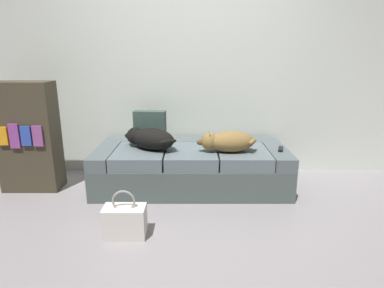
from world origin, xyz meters
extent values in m
plane|color=gray|center=(0.00, 0.00, 0.00)|extent=(10.00, 10.00, 0.00)
cube|color=silver|center=(0.00, 1.60, 1.40)|extent=(6.40, 0.10, 2.80)
cube|color=#4B5754|center=(0.00, 1.05, 0.15)|extent=(1.95, 0.86, 0.30)
cube|color=#556064|center=(-0.87, 1.05, 0.36)|extent=(0.20, 0.86, 0.13)
cube|color=#556064|center=(0.87, 1.05, 0.36)|extent=(0.20, 0.86, 0.13)
cube|color=#556064|center=(0.00, 1.38, 0.36)|extent=(1.55, 0.20, 0.13)
cube|color=slate|center=(-0.52, 0.95, 0.36)|extent=(0.50, 0.64, 0.13)
cube|color=slate|center=(0.00, 0.95, 0.36)|extent=(0.50, 0.64, 0.13)
cube|color=slate|center=(0.52, 0.95, 0.36)|extent=(0.50, 0.64, 0.13)
ellipsoid|color=black|center=(-0.38, 0.98, 0.53)|extent=(0.54, 0.46, 0.21)
sphere|color=black|center=(-0.58, 1.09, 0.54)|extent=(0.18, 0.18, 0.18)
ellipsoid|color=black|center=(-0.65, 1.12, 0.53)|extent=(0.12, 0.11, 0.06)
cone|color=black|center=(-0.60, 1.04, 0.61)|extent=(0.04, 0.04, 0.05)
cone|color=black|center=(-0.55, 1.13, 0.61)|extent=(0.04, 0.04, 0.05)
ellipsoid|color=black|center=(-0.22, 0.83, 0.55)|extent=(0.18, 0.14, 0.05)
ellipsoid|color=olive|center=(0.39, 0.90, 0.53)|extent=(0.46, 0.28, 0.21)
sphere|color=olive|center=(0.18, 0.89, 0.54)|extent=(0.17, 0.17, 0.17)
ellipsoid|color=brown|center=(0.10, 0.89, 0.53)|extent=(0.10, 0.07, 0.06)
cone|color=brown|center=(0.18, 0.84, 0.60)|extent=(0.04, 0.04, 0.05)
cone|color=brown|center=(0.17, 0.94, 0.60)|extent=(0.04, 0.04, 0.05)
ellipsoid|color=olive|center=(0.60, 0.86, 0.54)|extent=(0.12, 0.18, 0.05)
cube|color=black|center=(0.89, 0.95, 0.44)|extent=(0.09, 0.16, 0.02)
cube|color=#394F48|center=(-0.45, 1.28, 0.60)|extent=(0.35, 0.15, 0.34)
cube|color=silver|center=(-0.51, 0.07, 0.12)|extent=(0.32, 0.18, 0.24)
torus|color=#9E9993|center=(-0.51, 0.07, 0.29)|extent=(0.18, 0.02, 0.18)
cube|color=#433A2B|center=(-1.63, 1.00, 0.55)|extent=(0.56, 0.28, 1.10)
cube|color=orange|center=(-1.80, 0.85, 0.60)|extent=(0.09, 0.02, 0.18)
cube|color=#8F4192|center=(-1.69, 0.85, 0.60)|extent=(0.09, 0.02, 0.24)
cube|color=#304DB8|center=(-1.58, 0.85, 0.60)|extent=(0.09, 0.02, 0.19)
cube|color=#924A8E|center=(-1.47, 0.85, 0.60)|extent=(0.09, 0.02, 0.20)
camera|label=1|loc=(0.01, -2.15, 1.35)|focal=30.28mm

